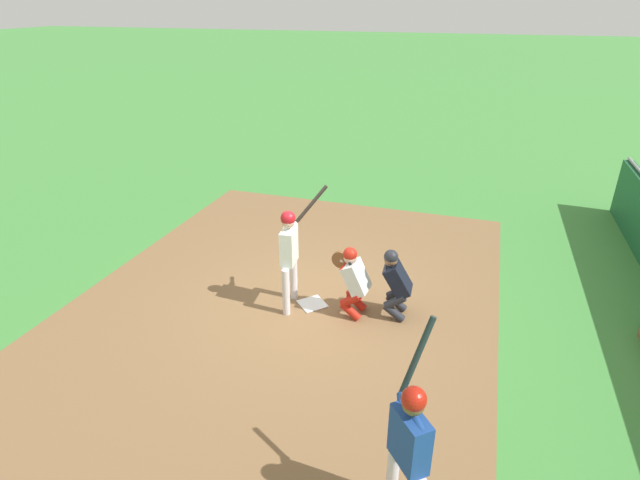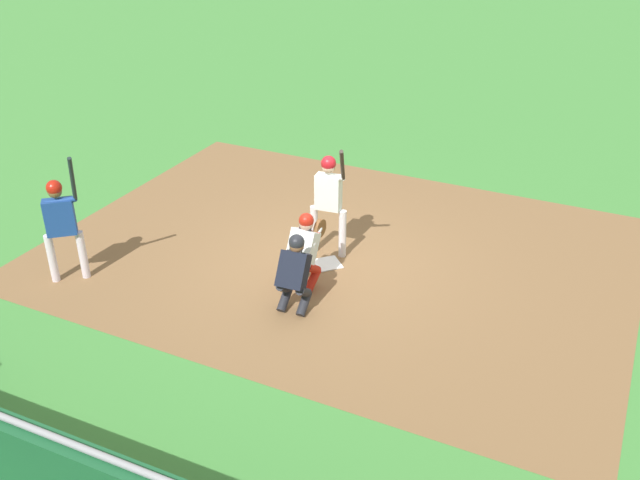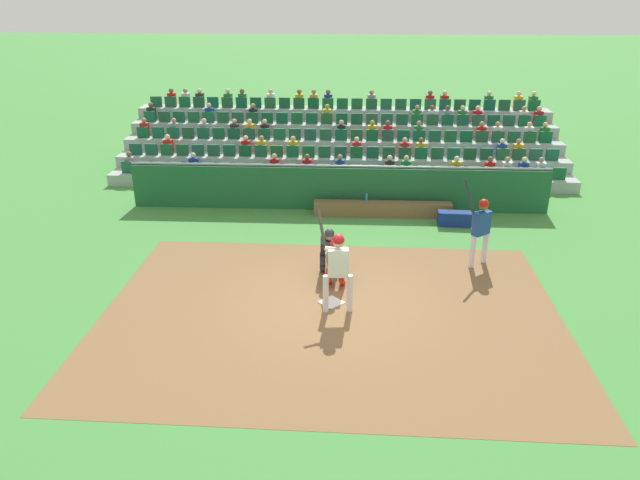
{
  "view_description": "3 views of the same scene",
  "coord_description": "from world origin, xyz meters",
  "px_view_note": "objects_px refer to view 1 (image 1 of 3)",
  "views": [
    {
      "loc": [
        -7.27,
        -2.41,
        4.96
      ],
      "look_at": [
        0.32,
        -0.05,
        1.15
      ],
      "focal_mm": 28.36,
      "sensor_mm": 36.0,
      "label": 1
    },
    {
      "loc": [
        4.23,
        -9.47,
        6.1
      ],
      "look_at": [
        0.22,
        -0.78,
        0.91
      ],
      "focal_mm": 39.65,
      "sensor_mm": 36.0,
      "label": 2
    },
    {
      "loc": [
        -0.35,
        11.63,
        6.54
      ],
      "look_at": [
        0.29,
        -0.72,
        1.22
      ],
      "focal_mm": 33.31,
      "sensor_mm": 36.0,
      "label": 3
    }
  ],
  "objects_px": {
    "on_deck_batter": "(409,441)",
    "batter_at_plate": "(290,248)",
    "home_plate_umpire": "(395,280)",
    "home_plate_marker": "(312,304)",
    "catcher_crouching": "(353,277)"
  },
  "relations": [
    {
      "from": "home_plate_marker",
      "to": "batter_at_plate",
      "type": "height_order",
      "value": "batter_at_plate"
    },
    {
      "from": "batter_at_plate",
      "to": "on_deck_batter",
      "type": "height_order",
      "value": "on_deck_batter"
    },
    {
      "from": "catcher_crouching",
      "to": "home_plate_umpire",
      "type": "distance_m",
      "value": 0.71
    },
    {
      "from": "batter_at_plate",
      "to": "home_plate_umpire",
      "type": "height_order",
      "value": "batter_at_plate"
    },
    {
      "from": "on_deck_batter",
      "to": "batter_at_plate",
      "type": "bearing_deg",
      "value": 35.94
    },
    {
      "from": "home_plate_umpire",
      "to": "catcher_crouching",
      "type": "bearing_deg",
      "value": 102.8
    },
    {
      "from": "home_plate_marker",
      "to": "batter_at_plate",
      "type": "bearing_deg",
      "value": 110.65
    },
    {
      "from": "catcher_crouching",
      "to": "home_plate_umpire",
      "type": "relative_size",
      "value": 1.02
    },
    {
      "from": "home_plate_marker",
      "to": "on_deck_batter",
      "type": "distance_m",
      "value": 4.36
    },
    {
      "from": "home_plate_umpire",
      "to": "on_deck_batter",
      "type": "distance_m",
      "value": 3.82
    },
    {
      "from": "on_deck_batter",
      "to": "home_plate_umpire",
      "type": "bearing_deg",
      "value": 11.22
    },
    {
      "from": "home_plate_marker",
      "to": "batter_at_plate",
      "type": "xyz_separation_m",
      "value": [
        -0.13,
        0.35,
        1.12
      ]
    },
    {
      "from": "on_deck_batter",
      "to": "home_plate_marker",
      "type": "bearing_deg",
      "value": 31.02
    },
    {
      "from": "home_plate_marker",
      "to": "home_plate_umpire",
      "type": "xyz_separation_m",
      "value": [
        0.11,
        -1.44,
        0.67
      ]
    },
    {
      "from": "catcher_crouching",
      "to": "home_plate_marker",
      "type": "bearing_deg",
      "value": 86.18
    }
  ]
}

